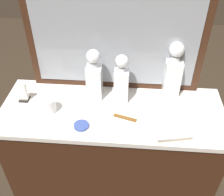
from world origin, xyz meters
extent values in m
plane|color=#2D2319|center=(0.00, 0.00, 0.00)|extent=(6.00, 6.00, 0.00)
cube|color=#381E11|center=(0.00, 0.00, 0.39)|extent=(1.15, 0.44, 0.78)
cube|color=silver|center=(0.00, 0.00, 0.80)|extent=(1.18, 0.46, 0.03)
cube|color=#381E11|center=(0.00, 0.21, 1.15)|extent=(0.93, 0.03, 0.68)
cube|color=gray|center=(0.00, 0.20, 1.15)|extent=(0.85, 0.01, 0.60)
cube|color=white|center=(0.04, 0.09, 0.90)|extent=(0.08, 0.08, 0.18)
cube|color=#8C4C14|center=(0.04, 0.09, 0.87)|extent=(0.06, 0.06, 0.13)
cylinder|color=white|center=(0.04, 0.09, 1.00)|extent=(0.04, 0.04, 0.03)
sphere|color=white|center=(0.04, 0.09, 1.05)|extent=(0.07, 0.07, 0.07)
cube|color=white|center=(-0.10, 0.11, 0.91)|extent=(0.08, 0.08, 0.19)
cube|color=#8C4C14|center=(-0.10, 0.11, 0.88)|extent=(0.07, 0.07, 0.14)
cylinder|color=white|center=(-0.10, 0.11, 1.02)|extent=(0.04, 0.04, 0.03)
sphere|color=white|center=(-0.10, 0.11, 1.06)|extent=(0.07, 0.07, 0.07)
cube|color=white|center=(0.31, 0.17, 0.91)|extent=(0.09, 0.09, 0.21)
cube|color=#8C4C14|center=(0.31, 0.17, 0.88)|extent=(0.07, 0.07, 0.13)
cylinder|color=white|center=(0.31, 0.17, 1.03)|extent=(0.05, 0.05, 0.03)
sphere|color=white|center=(0.31, 0.17, 1.08)|extent=(0.08, 0.08, 0.08)
cylinder|color=white|center=(-0.32, -0.04, 0.85)|extent=(0.07, 0.07, 0.08)
cylinder|color=silver|center=(-0.32, -0.04, 0.81)|extent=(0.07, 0.07, 0.01)
cube|color=#B7A88C|center=(0.30, -0.17, 0.82)|extent=(0.16, 0.09, 0.01)
cube|color=beige|center=(0.30, -0.17, 0.83)|extent=(0.18, 0.10, 0.01)
cylinder|color=#33478C|center=(-0.14, -0.13, 0.81)|extent=(0.08, 0.08, 0.01)
cube|color=brown|center=(0.07, -0.06, 0.81)|extent=(0.12, 0.05, 0.01)
cube|color=black|center=(-0.48, 0.04, 0.81)|extent=(0.05, 0.05, 0.01)
cube|color=white|center=(-0.48, 0.04, 0.86)|extent=(0.04, 0.02, 0.11)
camera|label=1|loc=(0.08, -1.05, 1.75)|focal=43.04mm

